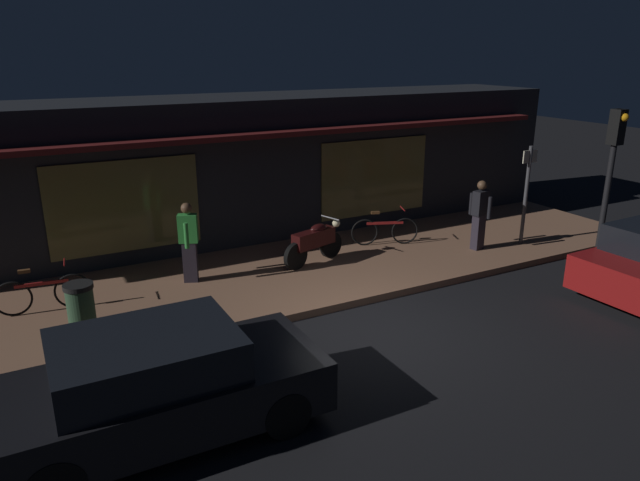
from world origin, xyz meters
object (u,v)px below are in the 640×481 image
Objects in this scene: person_photographer at (189,241)px; bicycle_extra at (385,231)px; motorcycle at (315,242)px; bicycle_parked at (43,293)px; trash_bin at (81,310)px; person_bystander at (480,214)px; traffic_light_pole at (611,166)px; parked_car_near at (158,386)px; sign_post at (526,189)px.

bicycle_extra is at bearing 1.22° from person_photographer.
motorcycle reaches higher than bicycle_extra.
motorcycle is 5.55m from bicycle_parked.
motorcycle is 5.21m from trash_bin.
bicycle_parked is 0.99× the size of person_photographer.
person_bystander is at bearing 1.99° from trash_bin.
bicycle_parked is 1.06× the size of bicycle_extra.
bicycle_extra is 7.33m from trash_bin.
parked_car_near is at bearing -174.35° from traffic_light_pole.
parked_car_near is at bearing -161.72° from sign_post.
sign_post is 10.25m from trash_bin.
person_bystander is 8.94m from trash_bin.
sign_post reaches higher than motorcycle.
person_photographer is 0.41× the size of parked_car_near.
bicycle_parked is 0.69× the size of sign_post.
person_photographer is at bearing 170.13° from sign_post.
person_bystander is 1.38m from sign_post.
trash_bin reaches higher than bicycle_parked.
person_bystander reaches higher than trash_bin.
sign_post is (1.28, -0.16, 0.48)m from person_bystander.
motorcycle is 1.00× the size of bicycle_parked.
sign_post is (5.16, -1.15, 0.86)m from motorcycle.
bicycle_parked is 1.78× the size of trash_bin.
traffic_light_pole reaches higher than bicycle_extra.
traffic_light_pole reaches higher than motorcycle.
trash_bin is 3.09m from parked_car_near.
motorcycle is at bearing -4.76° from person_photographer.
person_bystander is (1.78, -1.32, 0.52)m from bicycle_extra.
person_bystander is 1.80× the size of trash_bin.
bicycle_extra is 8.09m from parked_car_near.
bicycle_parked is 0.99× the size of person_bystander.
parked_car_near is (-8.38, -3.35, -0.32)m from person_bystander.
person_photographer is at bearing 169.62° from person_bystander.
bicycle_parked is at bearing 110.48° from trash_bin.
trash_bin is (0.50, -1.34, 0.11)m from bicycle_parked.
trash_bin is at bearing -146.19° from person_photographer.
motorcycle is at bearing 165.73° from person_bystander.
bicycle_parked is 2.84m from person_photographer.
traffic_light_pole is at bearing -65.20° from person_bystander.
traffic_light_pole is 9.71m from parked_car_near.
sign_post is at bearing 85.73° from traffic_light_pole.
person_bystander reaches higher than bicycle_extra.
motorcycle is 4.02m from person_bystander.
trash_bin is at bearing -69.52° from bicycle_parked.
person_photographer reaches higher than bicycle_extra.
trash_bin is (-8.92, -0.31, -0.41)m from person_bystander.
person_photographer and person_bystander have the same top height.
sign_post is 2.46m from traffic_light_pole.
sign_post is at bearing 18.28° from parked_car_near.
sign_post reaches higher than person_photographer.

